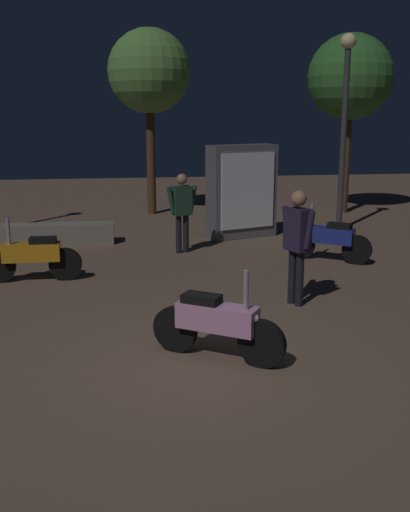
{
  "coord_description": "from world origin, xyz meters",
  "views": [
    {
      "loc": [
        -0.64,
        -6.33,
        2.83
      ],
      "look_at": [
        0.42,
        1.14,
        1.0
      ],
      "focal_mm": 42.1,
      "sensor_mm": 36.0,
      "label": 1
    }
  ],
  "objects_px": {
    "motorcycle_blue_parked_left": "(329,239)",
    "motorcycle_orange_parked_right": "(32,256)",
    "kiosk_billboard": "(242,192)",
    "person_rider_beside": "(297,237)",
    "motorcycle_pink_foreground": "(217,323)",
    "streetlamp_far": "(345,107)",
    "person_bystander_far": "(182,206)"
  },
  "relations": [
    {
      "from": "person_rider_beside",
      "to": "person_bystander_far",
      "type": "relative_size",
      "value": 1.06
    },
    {
      "from": "motorcycle_blue_parked_left",
      "to": "person_rider_beside",
      "type": "height_order",
      "value": "person_rider_beside"
    },
    {
      "from": "streetlamp_far",
      "to": "kiosk_billboard",
      "type": "xyz_separation_m",
      "value": [
        -2.51,
        -0.47,
        -1.88
      ]
    },
    {
      "from": "motorcycle_pink_foreground",
      "to": "streetlamp_far",
      "type": "bearing_deg",
      "value": 93.26
    },
    {
      "from": "person_rider_beside",
      "to": "motorcycle_blue_parked_left",
      "type": "bearing_deg",
      "value": 34.45
    },
    {
      "from": "motorcycle_orange_parked_right",
      "to": "person_rider_beside",
      "type": "xyz_separation_m",
      "value": [
        4.06,
        -1.85,
        0.59
      ]
    },
    {
      "from": "person_rider_beside",
      "to": "motorcycle_pink_foreground",
      "type": "bearing_deg",
      "value": -155.38
    },
    {
      "from": "motorcycle_pink_foreground",
      "to": "person_rider_beside",
      "type": "height_order",
      "value": "person_rider_beside"
    },
    {
      "from": "motorcycle_pink_foreground",
      "to": "person_bystander_far",
      "type": "height_order",
      "value": "person_bystander_far"
    },
    {
      "from": "kiosk_billboard",
      "to": "person_bystander_far",
      "type": "bearing_deg",
      "value": 22.23
    },
    {
      "from": "motorcycle_blue_parked_left",
      "to": "motorcycle_orange_parked_right",
      "type": "height_order",
      "value": "same"
    },
    {
      "from": "motorcycle_blue_parked_left",
      "to": "kiosk_billboard",
      "type": "xyz_separation_m",
      "value": [
        -1.21,
        2.46,
        0.61
      ]
    },
    {
      "from": "motorcycle_pink_foreground",
      "to": "motorcycle_blue_parked_left",
      "type": "bearing_deg",
      "value": 89.59
    },
    {
      "from": "motorcycle_orange_parked_right",
      "to": "streetlamp_far",
      "type": "height_order",
      "value": "streetlamp_far"
    },
    {
      "from": "motorcycle_pink_foreground",
      "to": "motorcycle_blue_parked_left",
      "type": "distance_m",
      "value": 5.22
    },
    {
      "from": "motorcycle_blue_parked_left",
      "to": "motorcycle_orange_parked_right",
      "type": "relative_size",
      "value": 0.85
    },
    {
      "from": "person_rider_beside",
      "to": "streetlamp_far",
      "type": "bearing_deg",
      "value": 37.2
    },
    {
      "from": "motorcycle_blue_parked_left",
      "to": "person_bystander_far",
      "type": "relative_size",
      "value": 0.88
    },
    {
      "from": "kiosk_billboard",
      "to": "person_rider_beside",
      "type": "bearing_deg",
      "value": 68.45
    },
    {
      "from": "streetlamp_far",
      "to": "kiosk_billboard",
      "type": "height_order",
      "value": "streetlamp_far"
    },
    {
      "from": "motorcycle_orange_parked_right",
      "to": "streetlamp_far",
      "type": "relative_size",
      "value": 0.36
    },
    {
      "from": "person_bystander_far",
      "to": "motorcycle_blue_parked_left",
      "type": "bearing_deg",
      "value": 50.7
    },
    {
      "from": "motorcycle_blue_parked_left",
      "to": "streetlamp_far",
      "type": "distance_m",
      "value": 4.06
    },
    {
      "from": "motorcycle_blue_parked_left",
      "to": "person_bystander_far",
      "type": "height_order",
      "value": "person_bystander_far"
    },
    {
      "from": "motorcycle_orange_parked_right",
      "to": "person_rider_beside",
      "type": "height_order",
      "value": "person_rider_beside"
    },
    {
      "from": "person_rider_beside",
      "to": "kiosk_billboard",
      "type": "relative_size",
      "value": 0.82
    },
    {
      "from": "motorcycle_pink_foreground",
      "to": "person_rider_beside",
      "type": "distance_m",
      "value": 2.44
    },
    {
      "from": "motorcycle_pink_foreground",
      "to": "streetlamp_far",
      "type": "height_order",
      "value": "streetlamp_far"
    },
    {
      "from": "person_bystander_far",
      "to": "kiosk_billboard",
      "type": "bearing_deg",
      "value": 114.71
    },
    {
      "from": "person_bystander_far",
      "to": "streetlamp_far",
      "type": "height_order",
      "value": "streetlamp_far"
    },
    {
      "from": "motorcycle_orange_parked_right",
      "to": "motorcycle_pink_foreground",
      "type": "bearing_deg",
      "value": 124.62
    },
    {
      "from": "streetlamp_far",
      "to": "kiosk_billboard",
      "type": "bearing_deg",
      "value": -169.4
    }
  ]
}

